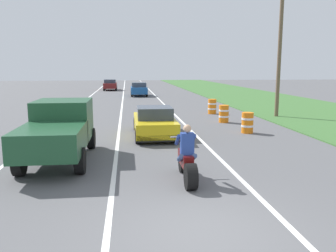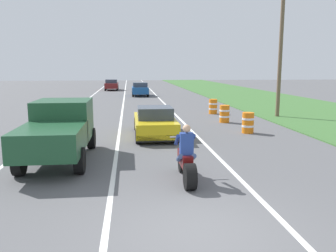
{
  "view_description": "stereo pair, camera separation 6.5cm",
  "coord_description": "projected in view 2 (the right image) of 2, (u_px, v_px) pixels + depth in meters",
  "views": [
    {
      "loc": [
        -1.37,
        -6.21,
        3.14
      ],
      "look_at": [
        0.12,
        6.39,
        1.0
      ],
      "focal_mm": 37.2,
      "sensor_mm": 36.0,
      "label": 1
    },
    {
      "loc": [
        -1.3,
        -6.22,
        3.14
      ],
      "look_at": [
        0.12,
        6.39,
        1.0
      ],
      "focal_mm": 37.2,
      "sensor_mm": 36.0,
      "label": 2
    }
  ],
  "objects": [
    {
      "name": "construction_barrel_mid",
      "position": [
        224.0,
        114.0,
        20.02
      ],
      "size": [
        0.58,
        0.58,
        1.0
      ],
      "color": "orange",
      "rests_on": "ground"
    },
    {
      "name": "construction_barrel_far",
      "position": [
        213.0,
        106.0,
        23.76
      ],
      "size": [
        0.58,
        0.58,
        1.0
      ],
      "color": "orange",
      "rests_on": "ground"
    },
    {
      "name": "grass_verge_right",
      "position": [
        296.0,
        107.0,
        27.67
      ],
      "size": [
        10.0,
        120.0,
        0.06
      ],
      "primitive_type": "cube",
      "color": "#3D6B33",
      "rests_on": "ground"
    },
    {
      "name": "distant_car_far_ahead",
      "position": [
        140.0,
        89.0,
        38.65
      ],
      "size": [
        1.8,
        4.0,
        1.5
      ],
      "color": "#194C8C",
      "rests_on": "ground"
    },
    {
      "name": "sports_car_yellow",
      "position": [
        155.0,
        122.0,
        16.06
      ],
      "size": [
        1.84,
        4.3,
        1.37
      ],
      "color": "yellow",
      "rests_on": "ground"
    },
    {
      "name": "construction_barrel_nearest",
      "position": [
        248.0,
        123.0,
        16.79
      ],
      "size": [
        0.58,
        0.58,
        1.0
      ],
      "color": "orange",
      "rests_on": "ground"
    },
    {
      "name": "ground_plane",
      "position": [
        199.0,
        231.0,
        6.76
      ],
      "size": [
        160.0,
        160.0,
        0.0
      ],
      "primitive_type": "plane",
      "color": "#565659"
    },
    {
      "name": "pickup_truck_left_lane_dark_green",
      "position": [
        59.0,
        128.0,
        11.74
      ],
      "size": [
        2.02,
        4.8,
        1.98
      ],
      "color": "#1E4C2D",
      "rests_on": "ground"
    },
    {
      "name": "lane_stripe_centre_dashed",
      "position": [
        122.0,
        110.0,
        26.16
      ],
      "size": [
        0.14,
        120.0,
        0.01
      ],
      "primitive_type": "cube",
      "color": "white",
      "rests_on": "ground"
    },
    {
      "name": "lane_stripe_right_solid",
      "position": [
        170.0,
        109.0,
        26.56
      ],
      "size": [
        0.14,
        120.0,
        0.01
      ],
      "primitive_type": "cube",
      "color": "white",
      "rests_on": "ground"
    },
    {
      "name": "distant_car_further_ahead",
      "position": [
        112.0,
        85.0,
        48.31
      ],
      "size": [
        1.8,
        4.0,
        1.5
      ],
      "color": "maroon",
      "rests_on": "ground"
    },
    {
      "name": "motorcycle_with_rider",
      "position": [
        186.0,
        161.0,
        9.56
      ],
      "size": [
        0.7,
        2.21,
        1.62
      ],
      "color": "black",
      "rests_on": "ground"
    },
    {
      "name": "utility_pole_roadside",
      "position": [
        281.0,
        46.0,
        21.49
      ],
      "size": [
        0.24,
        0.24,
        8.88
      ],
      "primitive_type": "cylinder",
      "color": "brown",
      "rests_on": "ground"
    },
    {
      "name": "lane_stripe_left_solid",
      "position": [
        74.0,
        110.0,
        25.76
      ],
      "size": [
        0.14,
        120.0,
        0.01
      ],
      "primitive_type": "cube",
      "color": "white",
      "rests_on": "ground"
    }
  ]
}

